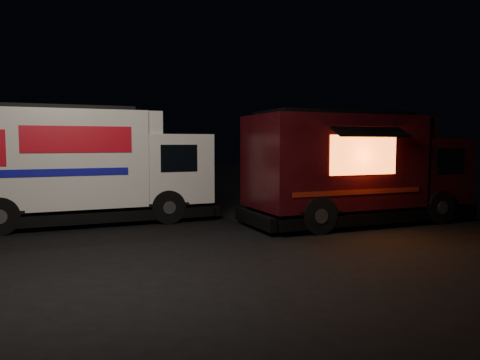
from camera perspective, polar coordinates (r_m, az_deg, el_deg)
The scene contains 3 objects.
ground at distance 11.81m, azimuth -3.95°, elevation -7.08°, with size 80.00×80.00×0.00m, color black.
white_truck at distance 14.63m, azimuth -18.09°, elevation 1.70°, with size 7.54×2.57×3.42m, color silver, non-canonical shape.
red_truck at distance 14.39m, azimuth 14.31°, elevation 1.45°, with size 7.03×2.59×3.27m, color #3B0A0E, non-canonical shape.
Camera 1 is at (-1.37, -11.49, 2.38)m, focal length 35.00 mm.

